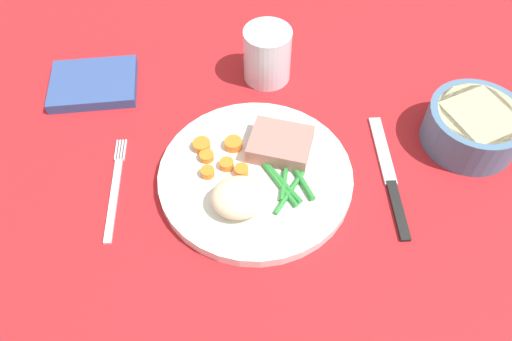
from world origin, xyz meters
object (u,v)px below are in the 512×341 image
at_px(meat_portion, 280,144).
at_px(fork, 115,188).
at_px(dinner_plate, 256,179).
at_px(salad_bowl, 474,125).
at_px(knife, 389,177).
at_px(napkin, 94,84).
at_px(water_glass, 267,58).

relative_size(meat_portion, fork, 0.49).
xyz_separation_m(dinner_plate, salad_bowl, (0.30, 0.06, 0.02)).
bearing_deg(salad_bowl, dinner_plate, -169.21).
bearing_deg(dinner_plate, salad_bowl, 10.79).
distance_m(meat_portion, fork, 0.23).
relative_size(dinner_plate, meat_portion, 3.19).
height_order(meat_portion, salad_bowl, salad_bowl).
height_order(knife, napkin, napkin).
height_order(dinner_plate, meat_portion, meat_portion).
height_order(fork, water_glass, water_glass).
height_order(fork, napkin, napkin).
xyz_separation_m(dinner_plate, fork, (-0.19, -0.00, -0.01)).
bearing_deg(fork, napkin, 102.02).
bearing_deg(fork, salad_bowl, 3.44).
bearing_deg(napkin, fork, -74.41).
bearing_deg(napkin, water_glass, 2.81).
xyz_separation_m(fork, salad_bowl, (0.49, 0.06, 0.03)).
distance_m(dinner_plate, knife, 0.18).
distance_m(knife, napkin, 0.47).
relative_size(knife, water_glass, 2.39).
distance_m(water_glass, salad_bowl, 0.31).
relative_size(dinner_plate, water_glass, 3.02).
relative_size(fork, water_glass, 1.94).
xyz_separation_m(fork, water_glass, (0.22, 0.21, 0.03)).
relative_size(dinner_plate, salad_bowl, 1.97).
height_order(fork, salad_bowl, salad_bowl).
distance_m(dinner_plate, napkin, 0.31).
bearing_deg(water_glass, fork, -135.82).
distance_m(dinner_plate, meat_portion, 0.06).
bearing_deg(salad_bowl, meat_portion, -176.35).
distance_m(meat_portion, salad_bowl, 0.27).
height_order(meat_portion, knife, meat_portion).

